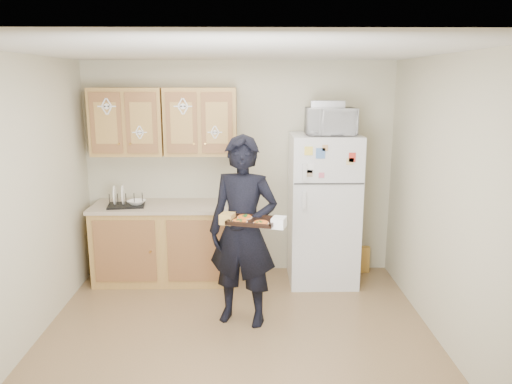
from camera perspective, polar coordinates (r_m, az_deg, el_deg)
The scene contains 22 objects.
floor at distance 4.63m, azimuth -2.17°, elevation -16.85°, with size 3.60×3.60×0.00m, color brown.
ceiling at distance 4.04m, azimuth -2.48°, elevation 15.78°, with size 3.60×3.60×0.00m, color silver.
wall_back at distance 5.92m, azimuth -1.88°, elevation 2.63°, with size 3.60×0.04×2.50m, color #BFB89A.
wall_front at distance 2.46m, azimuth -3.38°, elevation -12.13°, with size 3.60×0.04×2.50m, color #BFB89A.
wall_left at distance 4.57m, azimuth -25.48°, elevation -1.61°, with size 0.04×3.60×2.50m, color #BFB89A.
wall_right at distance 4.49m, azimuth 21.33°, elevation -1.49°, with size 0.04×3.60×2.50m, color #BFB89A.
refrigerator at distance 5.70m, azimuth 7.67°, elevation -1.98°, with size 0.75×0.70×1.70m, color silver.
base_cabinet at distance 5.89m, azimuth -10.22°, elevation -5.86°, with size 1.60×0.60×0.86m, color olive.
countertop at distance 5.76m, azimuth -10.39°, elevation -1.61°, with size 1.64×0.64×0.04m, color tan.
upper_cab_left at distance 5.82m, azimuth -14.47°, elevation 7.78°, with size 0.80×0.33×0.75m, color olive.
upper_cab_right at distance 5.69m, azimuth -6.33°, elevation 7.99°, with size 0.80×0.33×0.75m, color olive.
cereal_box at distance 6.23m, azimuth 11.89°, elevation -7.53°, with size 0.20×0.07×0.32m, color #E9C952.
person at distance 4.66m, azimuth -1.48°, elevation -4.55°, with size 0.66×0.43×1.80m, color black.
baking_tray at distance 4.34m, azimuth -0.38°, elevation -3.39°, with size 0.41×0.30×0.04m, color black.
pizza_front_left at distance 4.30m, azimuth -1.85°, elevation -3.33°, with size 0.14×0.14×0.02m, color orange.
pizza_front_right at distance 4.24m, azimuth 0.59°, elevation -3.52°, with size 0.14×0.14×0.02m, color orange.
pizza_back_left at distance 4.42m, azimuth -1.31°, elevation -2.86°, with size 0.14×0.14×0.02m, color orange.
microwave at distance 5.50m, azimuth 8.52°, elevation 7.99°, with size 0.53×0.36×0.29m, color silver.
foil_pan at distance 5.51m, azimuth 8.14°, elevation 9.92°, with size 0.36×0.25×0.08m, color #A9A9B0.
dish_rack at distance 5.76m, azimuth -14.64°, elevation -0.80°, with size 0.40×0.30×0.16m, color black.
bowl at distance 5.74m, azimuth -13.48°, elevation -1.16°, with size 0.19×0.19×0.05m, color white.
soap_bottle at distance 5.59m, azimuth -3.83°, elevation -0.65°, with size 0.09×0.09×0.19m, color silver.
Camera 1 is at (0.11, -4.03, 2.28)m, focal length 35.00 mm.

